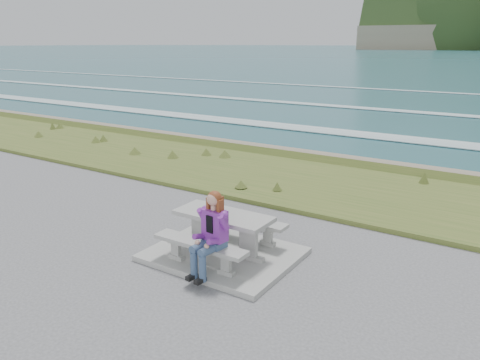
# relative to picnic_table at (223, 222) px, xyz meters

# --- Properties ---
(concrete_slab) EXTENTS (2.60, 2.10, 0.10)m
(concrete_slab) POSITION_rel_picnic_table_xyz_m (-0.00, 0.00, -0.63)
(concrete_slab) COLOR gray
(concrete_slab) RESTS_ON ground
(picnic_table) EXTENTS (1.80, 0.75, 0.75)m
(picnic_table) POSITION_rel_picnic_table_xyz_m (0.00, 0.00, 0.00)
(picnic_table) COLOR gray
(picnic_table) RESTS_ON concrete_slab
(bench_landward) EXTENTS (1.80, 0.35, 0.45)m
(bench_landward) POSITION_rel_picnic_table_xyz_m (0.00, -0.70, -0.23)
(bench_landward) COLOR gray
(bench_landward) RESTS_ON concrete_slab
(bench_seaward) EXTENTS (1.80, 0.35, 0.45)m
(bench_seaward) POSITION_rel_picnic_table_xyz_m (0.00, 0.70, -0.23)
(bench_seaward) COLOR gray
(bench_seaward) RESTS_ON concrete_slab
(grass_verge) EXTENTS (160.00, 4.50, 0.22)m
(grass_verge) POSITION_rel_picnic_table_xyz_m (-0.00, 5.00, -0.68)
(grass_verge) COLOR #3B541F
(grass_verge) RESTS_ON ground
(shore_drop) EXTENTS (160.00, 0.80, 2.20)m
(shore_drop) POSITION_rel_picnic_table_xyz_m (-0.00, 7.90, -0.68)
(shore_drop) COLOR #716955
(shore_drop) RESTS_ON ground
(ocean) EXTENTS (1600.00, 1600.00, 0.09)m
(ocean) POSITION_rel_picnic_table_xyz_m (-0.00, 25.09, -2.42)
(ocean) COLOR #225660
(ocean) RESTS_ON ground
(seated_woman) EXTENTS (0.47, 0.74, 1.42)m
(seated_woman) POSITION_rel_picnic_table_xyz_m (0.29, -0.83, -0.06)
(seated_woman) COLOR #334C71
(seated_woman) RESTS_ON concrete_slab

